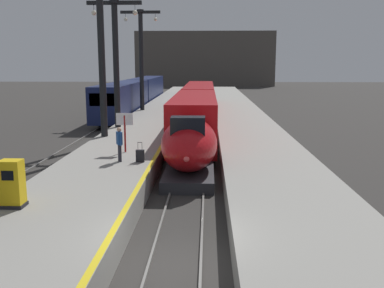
{
  "coord_description": "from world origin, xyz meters",
  "views": [
    {
      "loc": [
        0.93,
        -11.54,
        5.76
      ],
      "look_at": [
        0.13,
        9.79,
        1.8
      ],
      "focal_mm": 40.51,
      "sensor_mm": 36.0,
      "label": 1
    }
  ],
  "objects": [
    {
      "name": "ticket_machine_yellow",
      "position": [
        -5.55,
        2.08,
        1.79
      ],
      "size": [
        0.76,
        0.62,
        1.6
      ],
      "color": "yellow",
      "rests_on": "platform_left"
    },
    {
      "name": "ground_plane",
      "position": [
        0.0,
        0.0,
        0.0
      ],
      "size": [
        260.0,
        260.0,
        0.0
      ],
      "primitive_type": "plane",
      "color": "#33302D"
    },
    {
      "name": "platform_right",
      "position": [
        4.05,
        24.75,
        0.53
      ],
      "size": [
        4.8,
        110.0,
        1.05
      ],
      "primitive_type": "cube",
      "color": "gray",
      "rests_on": "ground"
    },
    {
      "name": "terminus_back_wall",
      "position": [
        0.0,
        102.0,
        7.0
      ],
      "size": [
        36.0,
        2.0,
        14.0
      ],
      "primitive_type": "cube",
      "color": "#4C4742",
      "rests_on": "ground"
    },
    {
      "name": "platform_left_safety_stripe",
      "position": [
        -1.77,
        24.75,
        1.05
      ],
      "size": [
        0.2,
        107.8,
        0.01
      ],
      "primitive_type": "cube",
      "color": "yellow",
      "rests_on": "platform_left"
    },
    {
      "name": "regional_train_adjacent",
      "position": [
        -8.1,
        43.25,
        2.13
      ],
      "size": [
        2.85,
        36.6,
        3.8
      ],
      "color": "#141E4C",
      "rests_on": "ground"
    },
    {
      "name": "rail_main_right",
      "position": [
        0.75,
        27.5,
        0.06
      ],
      "size": [
        0.08,
        110.0,
        0.12
      ],
      "primitive_type": "cube",
      "color": "slate",
      "rests_on": "ground"
    },
    {
      "name": "station_column_far",
      "position": [
        -5.9,
        20.76,
        6.64
      ],
      "size": [
        4.0,
        0.68,
        9.3
      ],
      "color": "black",
      "rests_on": "platform_left"
    },
    {
      "name": "departure_info_board",
      "position": [
        -3.54,
        11.31,
        2.56
      ],
      "size": [
        0.9,
        0.1,
        2.12
      ],
      "color": "maroon",
      "rests_on": "platform_left"
    },
    {
      "name": "station_column_distant",
      "position": [
        -5.9,
        33.06,
        7.03
      ],
      "size": [
        4.0,
        0.68,
        10.04
      ],
      "color": "black",
      "rests_on": "platform_left"
    },
    {
      "name": "station_column_mid",
      "position": [
        -5.9,
        16.43,
        7.25
      ],
      "size": [
        4.0,
        0.68,
        10.46
      ],
      "color": "black",
      "rests_on": "platform_left"
    },
    {
      "name": "platform_left",
      "position": [
        -4.05,
        24.75,
        0.53
      ],
      "size": [
        4.8,
        110.0,
        1.05
      ],
      "primitive_type": "cube",
      "color": "gray",
      "rests_on": "ground"
    },
    {
      "name": "rail_main_left",
      "position": [
        -0.75,
        27.5,
        0.06
      ],
      "size": [
        0.08,
        110.0,
        0.12
      ],
      "primitive_type": "cube",
      "color": "slate",
      "rests_on": "ground"
    },
    {
      "name": "rolling_suitcase",
      "position": [
        -2.36,
        8.94,
        1.35
      ],
      "size": [
        0.4,
        0.22,
        0.98
      ],
      "color": "black",
      "rests_on": "platform_left"
    },
    {
      "name": "highspeed_train_main",
      "position": [
        0.0,
        24.95,
        1.93
      ],
      "size": [
        2.92,
        37.28,
        3.6
      ],
      "color": "#B20F14",
      "rests_on": "ground"
    },
    {
      "name": "rail_secondary_right",
      "position": [
        -7.35,
        27.5,
        0.06
      ],
      "size": [
        0.08,
        110.0,
        0.12
      ],
      "primitive_type": "cube",
      "color": "slate",
      "rests_on": "ground"
    },
    {
      "name": "passenger_near_edge",
      "position": [
        -3.37,
        9.02,
        2.04
      ],
      "size": [
        0.37,
        0.52,
        1.69
      ],
      "color": "#23232D",
      "rests_on": "platform_left"
    },
    {
      "name": "rail_secondary_left",
      "position": [
        -8.85,
        27.5,
        0.06
      ],
      "size": [
        0.08,
        110.0,
        0.12
      ],
      "primitive_type": "cube",
      "color": "slate",
      "rests_on": "ground"
    }
  ]
}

